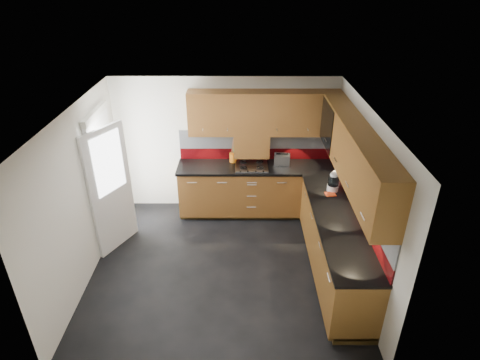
{
  "coord_description": "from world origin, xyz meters",
  "views": [
    {
      "loc": [
        0.27,
        -4.66,
        3.98
      ],
      "look_at": [
        0.25,
        0.65,
        1.12
      ],
      "focal_mm": 30.0,
      "sensor_mm": 36.0,
      "label": 1
    }
  ],
  "objects_px": {
    "toaster": "(282,160)",
    "gas_hob": "(252,166)",
    "utensil_pot": "(233,156)",
    "food_processor": "(333,183)"
  },
  "relations": [
    {
      "from": "gas_hob",
      "to": "utensil_pot",
      "type": "xyz_separation_m",
      "value": [
        -0.32,
        0.2,
        0.09
      ]
    },
    {
      "from": "utensil_pot",
      "to": "gas_hob",
      "type": "bearing_deg",
      "value": -32.56
    },
    {
      "from": "gas_hob",
      "to": "utensil_pot",
      "type": "distance_m",
      "value": 0.39
    },
    {
      "from": "utensil_pot",
      "to": "food_processor",
      "type": "relative_size",
      "value": 1.6
    },
    {
      "from": "toaster",
      "to": "gas_hob",
      "type": "bearing_deg",
      "value": -170.25
    },
    {
      "from": "gas_hob",
      "to": "toaster",
      "type": "xyz_separation_m",
      "value": [
        0.52,
        0.09,
        0.08
      ]
    },
    {
      "from": "utensil_pot",
      "to": "toaster",
      "type": "height_order",
      "value": "utensil_pot"
    },
    {
      "from": "utensil_pot",
      "to": "food_processor",
      "type": "bearing_deg",
      "value": -33.5
    },
    {
      "from": "toaster",
      "to": "food_processor",
      "type": "relative_size",
      "value": 0.98
    },
    {
      "from": "utensil_pot",
      "to": "toaster",
      "type": "xyz_separation_m",
      "value": [
        0.84,
        -0.11,
        -0.01
      ]
    }
  ]
}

